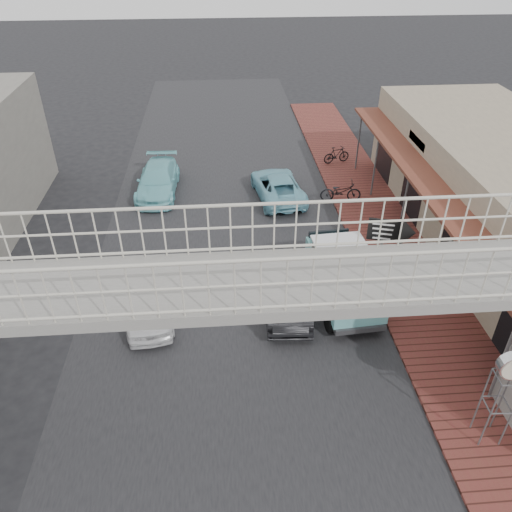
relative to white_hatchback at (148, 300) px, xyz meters
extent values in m
plane|color=black|center=(2.68, -1.29, -0.62)|extent=(120.00, 120.00, 0.00)
cube|color=black|center=(2.68, -1.29, -0.62)|extent=(10.00, 60.00, 0.01)
cube|color=brown|center=(9.18, 1.71, -0.57)|extent=(3.00, 40.00, 0.10)
cube|color=brown|center=(10.38, 2.71, 2.28)|extent=(1.80, 18.00, 0.12)
cube|color=silver|center=(10.73, 6.21, 2.68)|extent=(0.08, 2.60, 0.90)
cube|color=#B21914|center=(10.73, -0.29, 2.68)|extent=(0.08, 2.20, 0.80)
cube|color=gray|center=(2.68, -5.29, 4.50)|extent=(14.00, 2.00, 0.24)
cube|color=beige|center=(2.68, -4.34, 5.17)|extent=(14.00, 0.08, 1.10)
cube|color=beige|center=(2.68, -6.24, 5.17)|extent=(14.00, 0.08, 1.10)
imported|color=white|center=(0.00, 0.00, 0.00)|extent=(1.94, 3.80, 1.24)
imported|color=black|center=(4.57, 0.18, 0.05)|extent=(1.66, 4.15, 1.34)
imported|color=#77BCCE|center=(5.18, 7.99, -0.03)|extent=(2.49, 4.45, 1.17)
imported|color=#7CCFD7|center=(-0.42, 8.94, 0.01)|extent=(1.95, 4.44, 1.27)
cylinder|color=black|center=(5.59, 1.51, -0.27)|extent=(0.30, 0.72, 0.71)
cylinder|color=black|center=(7.17, 1.63, -0.27)|extent=(0.30, 0.72, 0.71)
cylinder|color=black|center=(5.80, -1.21, -0.27)|extent=(0.30, 0.72, 0.71)
cylinder|color=black|center=(7.37, -1.09, -0.27)|extent=(0.30, 0.72, 0.71)
cube|color=#73C7C8|center=(6.51, -0.09, 0.57)|extent=(1.96, 3.36, 1.37)
cube|color=#73C7C8|center=(6.36, 1.77, 0.34)|extent=(1.70, 1.03, 0.91)
cube|color=black|center=(6.51, -0.09, 0.95)|extent=(1.96, 2.76, 0.51)
cube|color=silver|center=(6.51, -0.09, 1.28)|extent=(1.98, 3.36, 0.06)
imported|color=black|center=(7.98, 7.21, -0.03)|extent=(1.90, 0.78, 0.97)
imported|color=black|center=(8.72, 11.51, -0.08)|extent=(1.52, 0.78, 0.88)
cylinder|color=#59595B|center=(8.65, -5.21, 0.56)|extent=(0.04, 0.04, 2.16)
cylinder|color=#59595B|center=(9.16, -5.23, 0.56)|extent=(0.04, 0.04, 2.16)
cylinder|color=#59595B|center=(8.62, -5.72, 0.56)|extent=(0.04, 0.04, 2.16)
cylinder|color=#59595B|center=(9.13, -5.75, 0.56)|extent=(0.04, 0.04, 2.16)
cylinder|color=beige|center=(8.90, -5.35, 1.99)|extent=(0.62, 0.05, 0.62)
cylinder|color=#59595B|center=(7.88, 0.95, 0.78)|extent=(0.09, 0.09, 2.61)
cube|color=black|center=(7.88, 0.92, 1.73)|extent=(1.05, 0.35, 0.81)
cone|color=black|center=(8.61, 0.71, 1.73)|extent=(0.79, 1.10, 0.99)
cube|color=white|center=(7.82, 0.90, 1.68)|extent=(0.69, 0.21, 0.54)
camera|label=1|loc=(2.52, -12.85, 10.33)|focal=35.00mm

